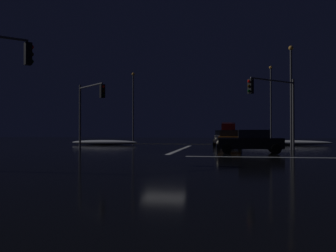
# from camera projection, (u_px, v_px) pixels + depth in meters

# --- Properties ---
(ground) EXTENTS (120.00, 120.00, 0.10)m
(ground) POSITION_uv_depth(u_px,v_px,m) (164.00, 157.00, 21.94)
(ground) COLOR black
(stop_line_north) EXTENTS (0.35, 14.61, 0.01)m
(stop_line_north) POSITION_uv_depth(u_px,v_px,m) (181.00, 149.00, 30.35)
(stop_line_north) COLOR white
(stop_line_north) RESTS_ON ground
(centre_line_ns) EXTENTS (22.00, 0.15, 0.01)m
(centre_line_ns) POSITION_uv_depth(u_px,v_px,m) (194.00, 144.00, 41.81)
(centre_line_ns) COLOR yellow
(centre_line_ns) RESTS_ON ground
(crosswalk_bar_east) EXTENTS (14.61, 0.40, 0.01)m
(crosswalk_bar_east) POSITION_uv_depth(u_px,v_px,m) (316.00, 158.00, 20.59)
(crosswalk_bar_east) COLOR white
(crosswalk_bar_east) RESTS_ON ground
(snow_bank_left_curb) EXTENTS (7.29, 1.50, 0.51)m
(snow_bank_left_curb) POSITION_uv_depth(u_px,v_px,m) (105.00, 142.00, 39.82)
(snow_bank_left_curb) COLOR white
(snow_bank_left_curb) RESTS_ON ground
(snow_bank_right_curb) EXTENTS (10.39, 1.50, 0.52)m
(snow_bank_right_curb) POSITION_uv_depth(u_px,v_px,m) (281.00, 143.00, 39.01)
(snow_bank_right_curb) COLOR white
(snow_bank_right_curb) RESTS_ON ground
(sedan_orange) EXTENTS (2.02, 4.33, 1.57)m
(sedan_orange) POSITION_uv_depth(u_px,v_px,m) (229.00, 139.00, 32.26)
(sedan_orange) COLOR #C66014
(sedan_orange) RESTS_ON ground
(sedan_white) EXTENTS (2.02, 4.33, 1.57)m
(sedan_white) POSITION_uv_depth(u_px,v_px,m) (223.00, 138.00, 38.18)
(sedan_white) COLOR silver
(sedan_white) RESTS_ON ground
(sedan_silver) EXTENTS (2.02, 4.33, 1.57)m
(sedan_silver) POSITION_uv_depth(u_px,v_px,m) (228.00, 137.00, 44.42)
(sedan_silver) COLOR #B7B7BC
(sedan_silver) RESTS_ON ground
(sedan_blue) EXTENTS (2.02, 4.33, 1.57)m
(sedan_blue) POSITION_uv_depth(u_px,v_px,m) (227.00, 136.00, 50.61)
(sedan_blue) COLOR navy
(sedan_blue) RESTS_ON ground
(sedan_red) EXTENTS (2.02, 4.33, 1.57)m
(sedan_red) POSITION_uv_depth(u_px,v_px,m) (228.00, 135.00, 56.58)
(sedan_red) COLOR maroon
(sedan_red) RESTS_ON ground
(sedan_gray) EXTENTS (2.02, 4.33, 1.57)m
(sedan_gray) POSITION_uv_depth(u_px,v_px,m) (225.00, 135.00, 62.14)
(sedan_gray) COLOR slate
(sedan_gray) RESTS_ON ground
(box_truck) EXTENTS (2.68, 8.28, 3.08)m
(box_truck) POSITION_uv_depth(u_px,v_px,m) (228.00, 130.00, 69.80)
(box_truck) COLOR red
(box_truck) RESTS_ON ground
(sedan_black_crossing) EXTENTS (4.33, 2.02, 1.57)m
(sedan_black_crossing) POSITION_uv_depth(u_px,v_px,m) (251.00, 141.00, 24.73)
(sedan_black_crossing) COLOR black
(sedan_black_crossing) RESTS_ON ground
(traffic_signal_nw) EXTENTS (3.41, 3.41, 5.51)m
(traffic_signal_nw) POSITION_uv_depth(u_px,v_px,m) (90.00, 103.00, 30.59)
(traffic_signal_nw) COLOR #4C4C51
(traffic_signal_nw) RESTS_ON ground
(traffic_signal_ne) EXTENTS (3.85, 3.85, 5.61)m
(traffic_signal_ne) POSITION_uv_depth(u_px,v_px,m) (275.00, 99.00, 28.07)
(traffic_signal_ne) COLOR #4C4C51
(traffic_signal_ne) RESTS_ON ground
(streetlamp_left_far) EXTENTS (0.44, 0.44, 9.92)m
(streetlamp_left_far) POSITION_uv_depth(u_px,v_px,m) (133.00, 102.00, 53.27)
(streetlamp_left_far) COLOR #424247
(streetlamp_left_far) RESTS_ON ground
(streetlamp_right_near) EXTENTS (0.44, 0.44, 9.45)m
(streetlamp_right_near) POSITION_uv_depth(u_px,v_px,m) (291.00, 89.00, 34.44)
(streetlamp_right_near) COLOR #424247
(streetlamp_right_near) RESTS_ON ground
(streetlamp_right_far) EXTENTS (0.44, 0.44, 10.35)m
(streetlamp_right_far) POSITION_uv_depth(u_px,v_px,m) (271.00, 99.00, 50.25)
(streetlamp_right_far) COLOR #424247
(streetlamp_right_far) RESTS_ON ground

